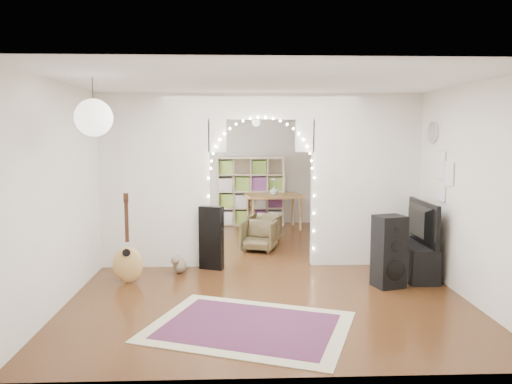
{
  "coord_description": "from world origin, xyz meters",
  "views": [
    {
      "loc": [
        -0.39,
        -7.8,
        2.08
      ],
      "look_at": [
        -0.07,
        0.3,
        1.13
      ],
      "focal_mm": 35.0,
      "sensor_mm": 36.0,
      "label": 1
    }
  ],
  "objects_px": {
    "dining_chair_right": "(259,236)",
    "media_console": "(414,260)",
    "dining_table": "(274,198)",
    "dining_chair_left": "(265,228)",
    "bookcase": "(251,191)",
    "acoustic_guitar": "(128,250)",
    "floor_speaker": "(389,252)"
  },
  "relations": [
    {
      "from": "dining_table",
      "to": "floor_speaker",
      "type": "bearing_deg",
      "value": -82.51
    },
    {
      "from": "dining_chair_left",
      "to": "floor_speaker",
      "type": "bearing_deg",
      "value": -43.16
    },
    {
      "from": "dining_chair_left",
      "to": "dining_chair_right",
      "type": "xyz_separation_m",
      "value": [
        -0.15,
        -0.72,
        0.0
      ]
    },
    {
      "from": "acoustic_guitar",
      "to": "dining_chair_right",
      "type": "xyz_separation_m",
      "value": [
        1.92,
        1.89,
        -0.2
      ]
    },
    {
      "from": "dining_chair_left",
      "to": "bookcase",
      "type": "bearing_deg",
      "value": 116.34
    },
    {
      "from": "dining_table",
      "to": "dining_chair_left",
      "type": "relative_size",
      "value": 2.27
    },
    {
      "from": "media_console",
      "to": "dining_chair_left",
      "type": "height_order",
      "value": "dining_chair_left"
    },
    {
      "from": "acoustic_guitar",
      "to": "floor_speaker",
      "type": "relative_size",
      "value": 1.09
    },
    {
      "from": "bookcase",
      "to": "dining_chair_right",
      "type": "xyz_separation_m",
      "value": [
        0.08,
        -2.54,
        -0.51
      ]
    },
    {
      "from": "bookcase",
      "to": "dining_table",
      "type": "relative_size",
      "value": 1.19
    },
    {
      "from": "acoustic_guitar",
      "to": "floor_speaker",
      "type": "xyz_separation_m",
      "value": [
        3.59,
        -0.32,
        0.02
      ]
    },
    {
      "from": "dining_chair_right",
      "to": "dining_chair_left",
      "type": "bearing_deg",
      "value": 95.22
    },
    {
      "from": "media_console",
      "to": "bookcase",
      "type": "distance_m",
      "value": 4.89
    },
    {
      "from": "floor_speaker",
      "to": "bookcase",
      "type": "distance_m",
      "value": 5.07
    },
    {
      "from": "dining_chair_left",
      "to": "acoustic_guitar",
      "type": "bearing_deg",
      "value": -109.08
    },
    {
      "from": "acoustic_guitar",
      "to": "dining_table",
      "type": "distance_m",
      "value": 4.59
    },
    {
      "from": "dining_chair_left",
      "to": "dining_table",
      "type": "bearing_deg",
      "value": 97.66
    },
    {
      "from": "media_console",
      "to": "dining_chair_left",
      "type": "distance_m",
      "value": 3.21
    },
    {
      "from": "acoustic_guitar",
      "to": "floor_speaker",
      "type": "distance_m",
      "value": 3.61
    },
    {
      "from": "acoustic_guitar",
      "to": "bookcase",
      "type": "relative_size",
      "value": 0.69
    },
    {
      "from": "dining_chair_right",
      "to": "floor_speaker",
      "type": "bearing_deg",
      "value": -36.12
    },
    {
      "from": "acoustic_guitar",
      "to": "media_console",
      "type": "distance_m",
      "value": 4.12
    },
    {
      "from": "bookcase",
      "to": "dining_chair_right",
      "type": "height_order",
      "value": "bookcase"
    },
    {
      "from": "dining_chair_right",
      "to": "dining_table",
      "type": "bearing_deg",
      "value": 95.11
    },
    {
      "from": "dining_chair_left",
      "to": "dining_chair_right",
      "type": "bearing_deg",
      "value": -82.17
    },
    {
      "from": "bookcase",
      "to": "media_console",
      "type": "bearing_deg",
      "value": -55.79
    },
    {
      "from": "dining_table",
      "to": "dining_chair_left",
      "type": "bearing_deg",
      "value": -110.54
    },
    {
      "from": "dining_chair_right",
      "to": "media_console",
      "type": "bearing_deg",
      "value": -21.89
    },
    {
      "from": "acoustic_guitar",
      "to": "dining_chair_right",
      "type": "relative_size",
      "value": 1.83
    },
    {
      "from": "dining_table",
      "to": "dining_chair_right",
      "type": "bearing_deg",
      "value": -110.48
    },
    {
      "from": "dining_table",
      "to": "media_console",
      "type": "bearing_deg",
      "value": -73.9
    },
    {
      "from": "acoustic_guitar",
      "to": "media_console",
      "type": "height_order",
      "value": "acoustic_guitar"
    }
  ]
}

